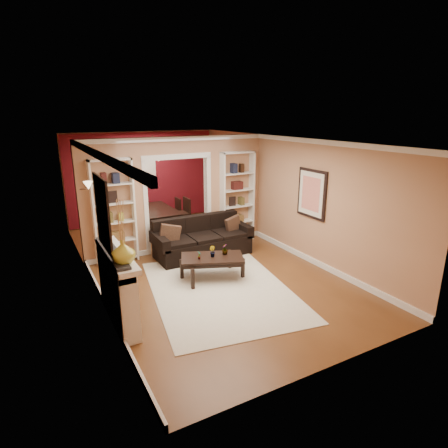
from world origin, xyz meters
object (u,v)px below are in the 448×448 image
bookshelf_left (114,212)px  fireplace (119,287)px  bookshelf_right (237,197)px  sofa (203,237)px  dining_table (157,220)px  coffee_table (212,267)px

bookshelf_left → fireplace: size_ratio=1.35×
bookshelf_right → fireplace: bookshelf_right is taller
sofa → dining_table: size_ratio=1.27×
fireplace → dining_table: size_ratio=0.96×
coffee_table → fireplace: size_ratio=0.72×
bookshelf_right → dining_table: bearing=130.6°
coffee_table → bookshelf_left: size_ratio=0.53×
bookshelf_left → bookshelf_right: same height
dining_table → fireplace: bearing=154.4°
bookshelf_left → dining_table: size_ratio=1.30×
bookshelf_left → fireplace: 2.65m
sofa → dining_table: (-0.30, 2.39, -0.13)m
dining_table → coffee_table: bearing=178.8°
sofa → bookshelf_left: 2.06m
sofa → bookshelf_left: (-1.84, 0.58, 0.71)m
sofa → fireplace: 3.08m
sofa → dining_table: 2.42m
bookshelf_left → fireplace: bearing=-102.0°
sofa → bookshelf_right: (1.26, 0.58, 0.71)m
bookshelf_left → sofa: bearing=-17.5°
fireplace → bookshelf_left: bearing=78.0°
coffee_table → bookshelf_right: 2.61m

